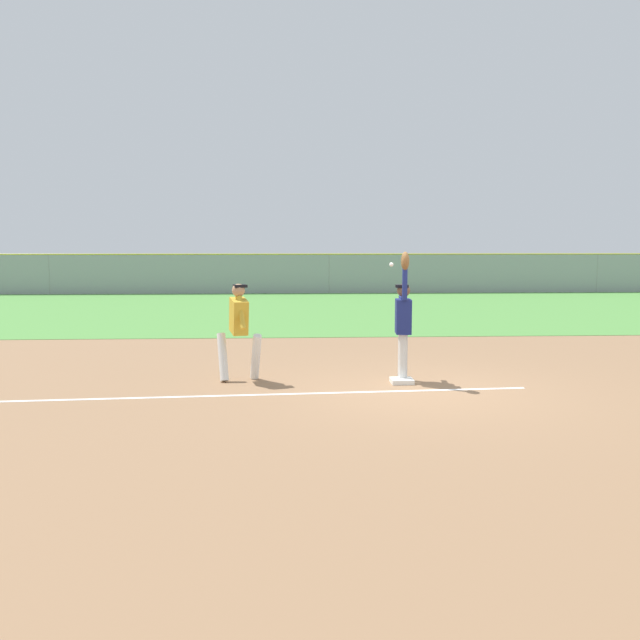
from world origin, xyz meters
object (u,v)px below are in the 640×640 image
Objects in this scene: first_base at (402,381)px; parked_car_silver at (349,277)px; parked_car_blue at (145,278)px; baseball at (391,265)px; runner at (239,325)px; parked_car_white at (445,277)px; fielder at (403,318)px; parked_car_black at (251,277)px; parked_car_red at (529,277)px.

parked_car_silver is at bearing 86.66° from first_base.
parked_car_blue reaches higher than first_base.
baseball is at bearing -97.96° from parked_car_silver.
baseball is (2.67, -0.08, 1.05)m from runner.
parked_car_white is at bearing 74.36° from baseball.
baseball reaches higher than runner.
fielder is 0.50× the size of parked_car_black.
fielder is 0.51× the size of parked_car_blue.
baseball reaches higher than parked_car_black.
parked_car_white is at bearing 179.07° from parked_car_red.
parked_car_blue is at bearing -63.66° from fielder.
baseball is 25.59m from parked_car_white.
parked_car_red is at bearing -3.75° from parked_car_silver.
baseball reaches higher than parked_car_white.
fielder is 0.51× the size of parked_car_red.
baseball is at bearing -66.81° from parked_car_blue.
first_base is at bearing 81.38° from fielder.
parked_car_silver is at bearing 64.74° from runner.
first_base is 0.08× the size of parked_car_red.
parked_car_silver is at bearing -88.02° from fielder.
parked_car_black is 1.01× the size of parked_car_white.
parked_car_white is (6.72, 24.89, 0.63)m from first_base.
fielder is at bearing -19.34° from runner.
fielder reaches higher than first_base.
runner reaches higher than parked_car_white.
parked_car_silver is at bearing -171.74° from parked_car_white.
baseball reaches higher than parked_car_red.
parked_car_blue is 5.68m from parked_car_black.
parked_car_black is at bearing 7.68° from parked_car_blue.
parked_car_silver is (1.39, 24.30, -0.45)m from fielder.
first_base is 0.22× the size of runner.
parked_car_black and parked_car_silver have the same top height.
runner is 0.38× the size of parked_car_red.
parked_car_blue is at bearing 110.78° from baseball.
fielder is 24.34m from parked_car_silver.
fielder is 25.62m from parked_car_white.
parked_car_white reaches higher than first_base.
parked_car_blue is at bearing 110.88° from first_base.
runner is 0.38× the size of parked_car_black.
first_base is 3.01m from runner.
parked_car_blue is 20.79m from parked_car_red.
runner is (-2.87, 0.21, -0.12)m from fielder.
parked_car_blue and parked_car_red have the same top height.
parked_car_blue and parked_car_silver have the same top height.
fielder is at bearing 76.13° from first_base.
baseball is 0.02× the size of parked_car_red.
baseball reaches higher than parked_car_blue.
fielder reaches higher than parked_car_white.
parked_car_black is at bearing 165.67° from parked_car_silver.
parked_car_black is 1.01× the size of parked_car_red.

